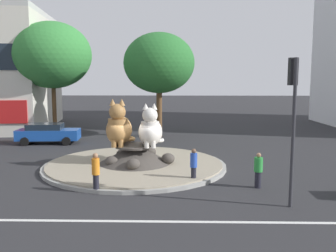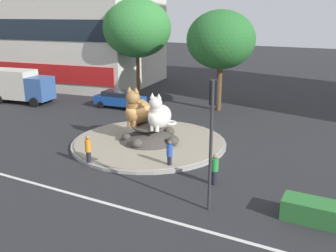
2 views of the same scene
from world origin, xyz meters
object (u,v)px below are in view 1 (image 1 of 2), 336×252
(broadleaf_tree_behind_island, at_px, (159,63))
(pedestrian_green_shirt, at_px, (258,170))
(hatchback_near_shophouse, at_px, (48,133))
(cat_statue_tabby, at_px, (119,128))
(second_tree_near_tower, at_px, (52,55))
(traffic_light_mast, at_px, (293,105))
(pedestrian_blue_shirt, at_px, (194,165))
(pedestrian_orange_shirt, at_px, (96,172))
(cat_statue_white, at_px, (150,130))

(broadleaf_tree_behind_island, distance_m, pedestrian_green_shirt, 16.43)
(hatchback_near_shophouse, bearing_deg, broadleaf_tree_behind_island, 18.09)
(cat_statue_tabby, relative_size, second_tree_near_tower, 0.27)
(traffic_light_mast, bearing_deg, cat_statue_tabby, 40.14)
(hatchback_near_shophouse, bearing_deg, pedestrian_blue_shirt, -48.68)
(cat_statue_tabby, bearing_deg, pedestrian_orange_shirt, -5.54)
(second_tree_near_tower, relative_size, pedestrian_green_shirt, 5.99)
(broadleaf_tree_behind_island, bearing_deg, pedestrian_orange_shirt, -97.57)
(pedestrian_orange_shirt, bearing_deg, cat_statue_tabby, 179.64)
(pedestrian_orange_shirt, bearing_deg, traffic_light_mast, 82.80)
(cat_statue_white, xyz_separation_m, pedestrian_green_shirt, (5.22, -3.62, -1.30))
(pedestrian_green_shirt, bearing_deg, traffic_light_mast, 177.27)
(pedestrian_orange_shirt, height_order, pedestrian_blue_shirt, pedestrian_orange_shirt)
(second_tree_near_tower, bearing_deg, pedestrian_blue_shirt, -52.85)
(cat_statue_white, height_order, broadleaf_tree_behind_island, broadleaf_tree_behind_island)
(second_tree_near_tower, bearing_deg, broadleaf_tree_behind_island, -9.15)
(pedestrian_green_shirt, bearing_deg, broadleaf_tree_behind_island, 0.78)
(traffic_light_mast, distance_m, pedestrian_orange_shirt, 8.72)
(pedestrian_blue_shirt, bearing_deg, broadleaf_tree_behind_island, -128.52)
(cat_statue_tabby, height_order, broadleaf_tree_behind_island, broadleaf_tree_behind_island)
(hatchback_near_shophouse, bearing_deg, cat_statue_tabby, -52.24)
(traffic_light_mast, xyz_separation_m, hatchback_near_shophouse, (-14.32, 13.67, -3.20))
(traffic_light_mast, bearing_deg, hatchback_near_shophouse, 35.70)
(broadleaf_tree_behind_island, bearing_deg, second_tree_near_tower, 170.85)
(traffic_light_mast, xyz_separation_m, pedestrian_orange_shirt, (-8.03, 1.49, -3.06))
(cat_statue_white, height_order, traffic_light_mast, traffic_light_mast)
(traffic_light_mast, xyz_separation_m, broadleaf_tree_behind_island, (-5.96, 17.08, 2.18))
(broadleaf_tree_behind_island, height_order, second_tree_near_tower, second_tree_near_tower)
(second_tree_near_tower, height_order, pedestrian_orange_shirt, second_tree_near_tower)
(cat_statue_white, xyz_separation_m, hatchback_near_shophouse, (-8.39, 7.59, -1.34))
(pedestrian_green_shirt, distance_m, pedestrian_orange_shirt, 7.38)
(cat_statue_tabby, distance_m, hatchback_near_shophouse, 10.00)
(cat_statue_white, bearing_deg, broadleaf_tree_behind_island, 177.86)
(cat_statue_white, distance_m, pedestrian_green_shirt, 6.48)
(cat_statue_tabby, bearing_deg, second_tree_near_tower, -150.02)
(traffic_light_mast, bearing_deg, pedestrian_blue_shirt, 38.54)
(cat_statue_tabby, xyz_separation_m, pedestrian_green_shirt, (7.01, -3.85, -1.38))
(pedestrian_green_shirt, distance_m, pedestrian_blue_shirt, 3.03)
(second_tree_near_tower, bearing_deg, cat_statue_white, -53.04)
(cat_statue_white, bearing_deg, second_tree_near_tower, -145.31)
(second_tree_near_tower, xyz_separation_m, pedestrian_blue_shirt, (11.69, -15.43, -6.04))
(cat_statue_tabby, relative_size, pedestrian_orange_shirt, 1.46)
(broadleaf_tree_behind_island, bearing_deg, traffic_light_mast, -70.77)
(pedestrian_blue_shirt, bearing_deg, pedestrian_orange_shirt, -27.02)
(pedestrian_blue_shirt, bearing_deg, traffic_light_mast, 91.27)
(cat_statue_white, xyz_separation_m, pedestrian_blue_shirt, (2.27, -2.92, -1.26))
(broadleaf_tree_behind_island, height_order, pedestrian_green_shirt, broadleaf_tree_behind_island)
(cat_statue_white, height_order, second_tree_near_tower, second_tree_near_tower)
(pedestrian_green_shirt, bearing_deg, second_tree_near_tower, 23.26)
(broadleaf_tree_behind_island, bearing_deg, pedestrian_blue_shirt, -80.62)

